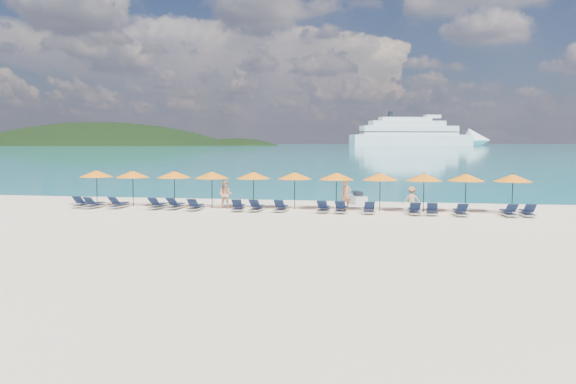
# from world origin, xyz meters

# --- Properties ---
(ground) EXTENTS (1400.00, 1400.00, 0.00)m
(ground) POSITION_xyz_m (0.00, 0.00, 0.00)
(ground) COLOR beige
(sea) EXTENTS (1600.00, 1300.00, 0.01)m
(sea) POSITION_xyz_m (0.00, 660.00, 0.01)
(sea) COLOR #1FA9B2
(sea) RESTS_ON ground
(headland_main) EXTENTS (374.00, 242.00, 126.50)m
(headland_main) POSITION_xyz_m (-300.00, 540.00, -38.00)
(headland_main) COLOR black
(headland_main) RESTS_ON ground
(headland_small) EXTENTS (162.00, 126.00, 85.50)m
(headland_small) POSITION_xyz_m (-150.00, 560.00, -35.00)
(headland_small) COLOR black
(headland_small) RESTS_ON ground
(cruise_ship) EXTENTS (141.12, 65.35, 39.30)m
(cruise_ship) POSITION_xyz_m (44.13, 533.24, 10.23)
(cruise_ship) COLOR silver
(cruise_ship) RESTS_ON ground
(jetski) EXTENTS (1.44, 2.30, 0.77)m
(jetski) POSITION_xyz_m (3.64, 8.75, 0.32)
(jetski) COLOR #B3B3C4
(jetski) RESTS_ON ground
(beachgoer_a) EXTENTS (0.74, 0.61, 1.73)m
(beachgoer_a) POSITION_xyz_m (3.10, 5.53, 0.87)
(beachgoer_a) COLOR tan
(beachgoer_a) RESTS_ON ground
(beachgoer_b) EXTENTS (0.85, 0.51, 1.73)m
(beachgoer_b) POSITION_xyz_m (-4.03, 4.37, 0.87)
(beachgoer_b) COLOR tan
(beachgoer_b) RESTS_ON ground
(beachgoer_c) EXTENTS (1.03, 0.58, 1.52)m
(beachgoer_c) POSITION_xyz_m (6.91, 4.17, 0.76)
(beachgoer_c) COLOR tan
(beachgoer_c) RESTS_ON ground
(umbrella_0) EXTENTS (2.10, 2.10, 2.28)m
(umbrella_0) POSITION_xyz_m (-12.58, 4.80, 2.02)
(umbrella_0) COLOR black
(umbrella_0) RESTS_ON ground
(umbrella_1) EXTENTS (2.10, 2.10, 2.28)m
(umbrella_1) POSITION_xyz_m (-10.08, 4.68, 2.02)
(umbrella_1) COLOR black
(umbrella_1) RESTS_ON ground
(umbrella_2) EXTENTS (2.10, 2.10, 2.28)m
(umbrella_2) POSITION_xyz_m (-7.41, 4.78, 2.02)
(umbrella_2) COLOR black
(umbrella_2) RESTS_ON ground
(umbrella_3) EXTENTS (2.10, 2.10, 2.28)m
(umbrella_3) POSITION_xyz_m (-4.96, 4.62, 2.02)
(umbrella_3) COLOR black
(umbrella_3) RESTS_ON ground
(umbrella_4) EXTENTS (2.10, 2.10, 2.28)m
(umbrella_4) POSITION_xyz_m (-2.40, 4.74, 2.02)
(umbrella_4) COLOR black
(umbrella_4) RESTS_ON ground
(umbrella_5) EXTENTS (2.10, 2.10, 2.28)m
(umbrella_5) POSITION_xyz_m (0.09, 4.86, 2.02)
(umbrella_5) COLOR black
(umbrella_5) RESTS_ON ground
(umbrella_6) EXTENTS (2.10, 2.10, 2.28)m
(umbrella_6) POSITION_xyz_m (2.58, 4.78, 2.02)
(umbrella_6) COLOR black
(umbrella_6) RESTS_ON ground
(umbrella_7) EXTENTS (2.10, 2.10, 2.28)m
(umbrella_7) POSITION_xyz_m (5.11, 4.82, 2.02)
(umbrella_7) COLOR black
(umbrella_7) RESTS_ON ground
(umbrella_8) EXTENTS (2.10, 2.10, 2.28)m
(umbrella_8) POSITION_xyz_m (7.58, 4.64, 2.02)
(umbrella_8) COLOR black
(umbrella_8) RESTS_ON ground
(umbrella_9) EXTENTS (2.10, 2.10, 2.28)m
(umbrella_9) POSITION_xyz_m (9.91, 4.89, 2.02)
(umbrella_9) COLOR black
(umbrella_9) RESTS_ON ground
(umbrella_10) EXTENTS (2.10, 2.10, 2.28)m
(umbrella_10) POSITION_xyz_m (12.40, 4.74, 2.02)
(umbrella_10) COLOR black
(umbrella_10) RESTS_ON ground
(lounger_0) EXTENTS (0.75, 1.74, 0.66)m
(lounger_0) POSITION_xyz_m (-12.97, 3.69, 0.24)
(lounger_0) COLOR silver
(lounger_0) RESTS_ON ground
(lounger_1) EXTENTS (0.74, 1.74, 0.66)m
(lounger_1) POSITION_xyz_m (-12.00, 3.36, 0.24)
(lounger_1) COLOR silver
(lounger_1) RESTS_ON ground
(lounger_2) EXTENTS (0.75, 1.74, 0.66)m
(lounger_2) POSITION_xyz_m (-10.52, 3.57, 0.24)
(lounger_2) COLOR silver
(lounger_2) RESTS_ON ground
(lounger_3) EXTENTS (0.77, 1.75, 0.66)m
(lounger_3) POSITION_xyz_m (-8.00, 3.58, 0.24)
(lounger_3) COLOR silver
(lounger_3) RESTS_ON ground
(lounger_4) EXTENTS (0.76, 1.75, 0.66)m
(lounger_4) POSITION_xyz_m (-6.94, 3.72, 0.24)
(lounger_4) COLOR silver
(lounger_4) RESTS_ON ground
(lounger_5) EXTENTS (0.64, 1.71, 0.66)m
(lounger_5) POSITION_xyz_m (-5.58, 3.34, 0.24)
(lounger_5) COLOR silver
(lounger_5) RESTS_ON ground
(lounger_6) EXTENTS (0.78, 1.75, 0.66)m
(lounger_6) POSITION_xyz_m (-3.01, 3.46, 0.24)
(lounger_6) COLOR silver
(lounger_6) RESTS_ON ground
(lounger_7) EXTENTS (0.69, 1.72, 0.66)m
(lounger_7) POSITION_xyz_m (-1.92, 3.50, 0.24)
(lounger_7) COLOR silver
(lounger_7) RESTS_ON ground
(lounger_8) EXTENTS (0.69, 1.72, 0.66)m
(lounger_8) POSITION_xyz_m (-0.49, 3.57, 0.24)
(lounger_8) COLOR silver
(lounger_8) RESTS_ON ground
(lounger_9) EXTENTS (0.71, 1.73, 0.66)m
(lounger_9) POSITION_xyz_m (1.96, 3.62, 0.24)
(lounger_9) COLOR silver
(lounger_9) RESTS_ON ground
(lounger_10) EXTENTS (0.71, 1.73, 0.66)m
(lounger_10) POSITION_xyz_m (2.97, 3.56, 0.24)
(lounger_10) COLOR silver
(lounger_10) RESTS_ON ground
(lounger_11) EXTENTS (0.76, 1.75, 0.66)m
(lounger_11) POSITION_xyz_m (4.52, 3.54, 0.24)
(lounger_11) COLOR silver
(lounger_11) RESTS_ON ground
(lounger_12) EXTENTS (0.72, 1.73, 0.66)m
(lounger_12) POSITION_xyz_m (7.00, 3.47, 0.24)
(lounger_12) COLOR silver
(lounger_12) RESTS_ON ground
(lounger_13) EXTENTS (0.76, 1.75, 0.66)m
(lounger_13) POSITION_xyz_m (7.97, 3.48, 0.24)
(lounger_13) COLOR silver
(lounger_13) RESTS_ON ground
(lounger_14) EXTENTS (0.69, 1.72, 0.66)m
(lounger_14) POSITION_xyz_m (9.45, 3.37, 0.24)
(lounger_14) COLOR silver
(lounger_14) RESTS_ON ground
(lounger_15) EXTENTS (0.76, 1.75, 0.66)m
(lounger_15) POSITION_xyz_m (11.99, 3.57, 0.24)
(lounger_15) COLOR silver
(lounger_15) RESTS_ON ground
(lounger_16) EXTENTS (0.62, 1.70, 0.66)m
(lounger_16) POSITION_xyz_m (12.97, 3.69, 0.24)
(lounger_16) COLOR silver
(lounger_16) RESTS_ON ground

